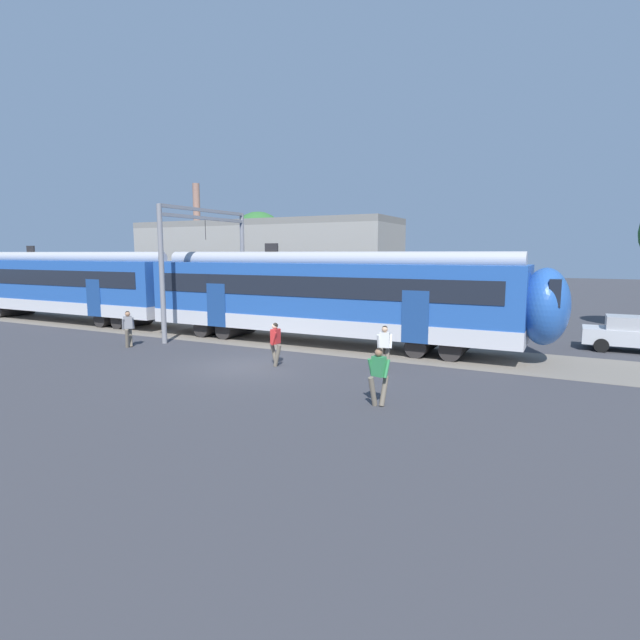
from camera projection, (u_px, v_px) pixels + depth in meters
The scene contains 11 objects.
ground_plane at pixel (245, 366), 18.88m from camera, with size 160.00×160.00×0.00m, color #38383D.
track_bed at pixel (150, 328), 28.50m from camera, with size 80.00×4.40×0.01m, color slate.
commuter_train at pixel (181, 290), 27.07m from camera, with size 38.05×3.07×4.73m.
pedestrian_grey at pixel (128, 326), 22.63m from camera, with size 0.54×0.67×1.67m.
pedestrian_red at pixel (276, 341), 18.88m from camera, with size 0.63×0.55×1.67m.
pedestrian_white at pixel (385, 345), 18.10m from camera, with size 0.54×0.69×1.67m.
pedestrian_green at pixel (379, 372), 13.90m from camera, with size 0.62×0.60×1.67m.
parked_car_silver at pixel (633, 334), 21.64m from camera, with size 4.00×1.76×1.54m.
catenary_gantry at pixel (206, 252), 26.00m from camera, with size 0.24×6.64×6.53m.
background_building at pixel (262, 269), 33.95m from camera, with size 18.54×5.00×9.20m.
street_tree_left at pixel (258, 239), 39.74m from camera, with size 4.35×4.35×7.52m.
Camera 1 is at (10.94, -15.16, 4.27)m, focal length 28.00 mm.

